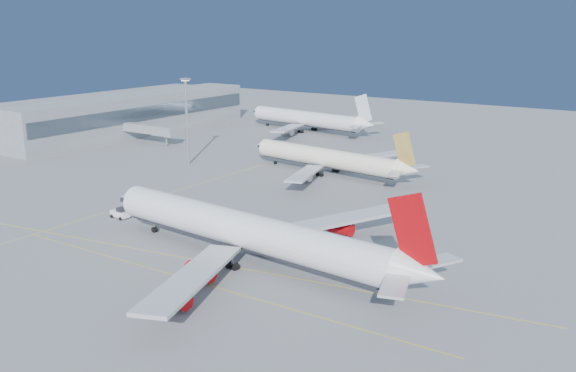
% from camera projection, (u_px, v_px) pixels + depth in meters
% --- Properties ---
extents(ground, '(500.00, 500.00, 0.00)m').
position_uv_depth(ground, '(229.00, 253.00, 120.70)').
color(ground, slate).
rests_on(ground, ground).
extents(terminal, '(18.40, 110.00, 15.00)m').
position_uv_depth(terminal, '(135.00, 114.00, 249.20)').
color(terminal, gray).
rests_on(terminal, ground).
extents(jet_bridge, '(23.60, 3.60, 6.90)m').
position_uv_depth(jet_bridge, '(151.00, 130.00, 227.55)').
color(jet_bridge, gray).
rests_on(jet_bridge, ground).
extents(taxiway_lines, '(118.86, 140.00, 0.02)m').
position_uv_depth(taxiway_lines, '(193.00, 230.00, 133.73)').
color(taxiway_lines, gold).
rests_on(taxiway_lines, ground).
extents(airliner_virgin, '(75.21, 67.27, 18.55)m').
position_uv_depth(airliner_virgin, '(252.00, 233.00, 114.35)').
color(airliner_virgin, white).
rests_on(airliner_virgin, ground).
extents(airliner_etihad, '(58.13, 53.29, 15.18)m').
position_uv_depth(airliner_etihad, '(329.00, 159.00, 181.84)').
color(airliner_etihad, '#F0EACD').
rests_on(airliner_etihad, ground).
extents(airliner_third, '(63.27, 57.81, 16.99)m').
position_uv_depth(airliner_third, '(308.00, 119.00, 253.12)').
color(airliner_third, white).
rests_on(airliner_third, ground).
extents(pushback_tug, '(4.58, 3.02, 2.48)m').
position_uv_depth(pushback_tug, '(121.00, 213.00, 141.85)').
color(pushback_tug, white).
rests_on(pushback_tug, ground).
extents(light_mast, '(2.26, 2.26, 26.10)m').
position_uv_depth(light_mast, '(187.00, 114.00, 192.20)').
color(light_mast, gray).
rests_on(light_mast, ground).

